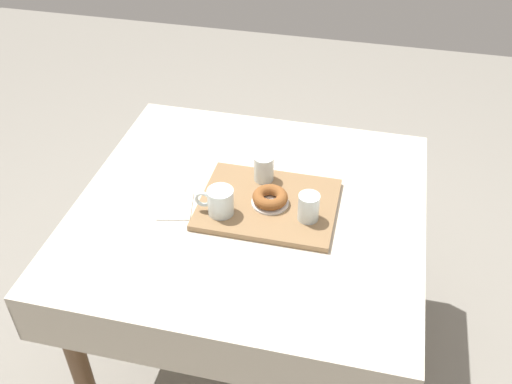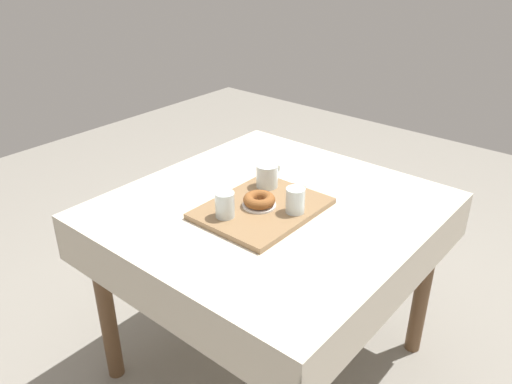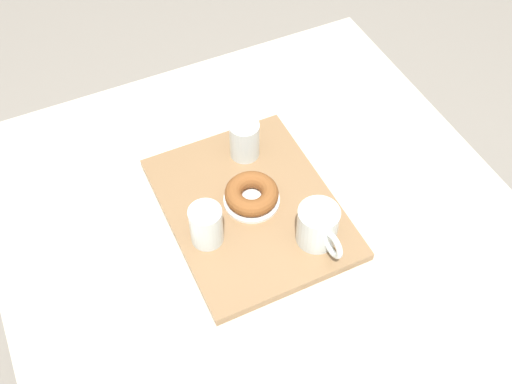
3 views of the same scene
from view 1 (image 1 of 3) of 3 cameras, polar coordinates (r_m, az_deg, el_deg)
ground_plane at (r=2.42m, az=-0.50°, el=-15.07°), size 6.00×6.00×0.00m
dining_table at (r=1.93m, az=-0.61°, el=-3.52°), size 1.10×1.06×0.75m
serving_tray at (r=1.85m, az=1.20°, el=-1.19°), size 0.43×0.34×0.02m
tea_mug_left at (r=1.78m, az=-3.55°, el=-0.99°), size 0.12×0.08×0.09m
water_glass_near at (r=1.77m, az=5.16°, el=-1.60°), size 0.07×0.07×0.09m
water_glass_far at (r=1.91m, az=0.77°, el=2.25°), size 0.07×0.07×0.09m
donut_plate_left at (r=1.83m, az=1.35°, el=-1.12°), size 0.12×0.12×0.01m
sugar_donut_left at (r=1.82m, az=1.36°, el=-0.60°), size 0.11×0.11×0.04m
paper_napkin at (r=1.88m, az=-7.90°, el=-1.33°), size 0.13×0.16×0.01m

